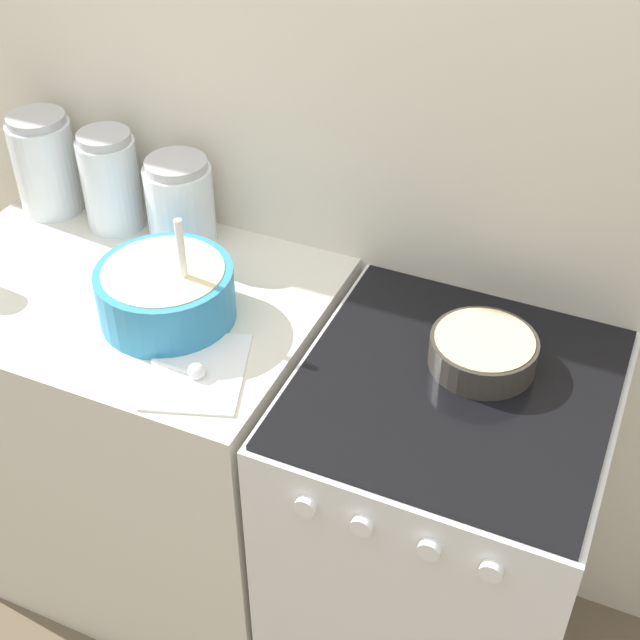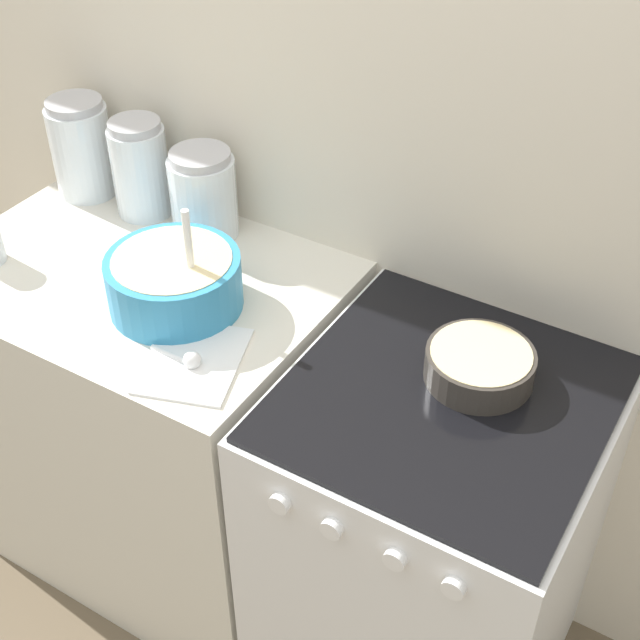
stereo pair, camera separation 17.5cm
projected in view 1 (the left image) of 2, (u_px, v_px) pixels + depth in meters
wall_back at (369, 138)px, 1.84m from camera, size 4.75×0.05×2.40m
countertop_cabinet at (145, 435)px, 2.20m from camera, size 0.87×0.62×0.91m
stove at (436, 536)px, 1.97m from camera, size 0.61×0.64×0.91m
mixing_bowl at (166, 291)px, 1.80m from camera, size 0.28×0.28×0.25m
baking_pan at (483, 351)px, 1.71m from camera, size 0.21×0.21×0.06m
storage_jar_left at (47, 170)px, 2.11m from camera, size 0.15×0.15×0.24m
storage_jar_middle at (112, 187)px, 2.06m from camera, size 0.13×0.13×0.24m
storage_jar_right at (181, 208)px, 2.01m from camera, size 0.15×0.15×0.21m
recipe_page at (198, 371)px, 1.71m from camera, size 0.24×0.28×0.01m
measuring_spoon at (192, 370)px, 1.69m from camera, size 0.12×0.04×0.04m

